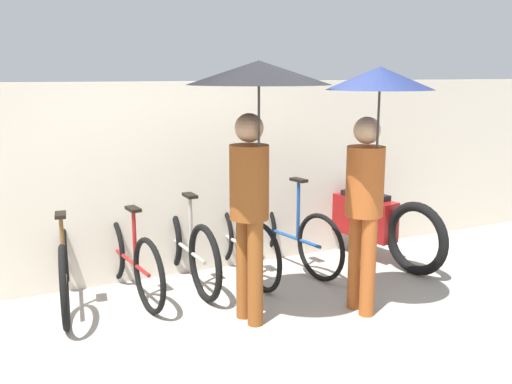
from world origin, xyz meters
name	(u,v)px	position (x,y,z in m)	size (l,w,h in m)	color
ground_plane	(270,366)	(0.00, 0.00, 0.00)	(30.00, 30.00, 0.00)	#9E998E
back_wall	(173,180)	(0.00, 2.17, 0.98)	(11.23, 0.12, 1.97)	beige
parked_bicycle_0	(65,265)	(-1.14, 1.81, 0.37)	(0.44, 1.77, 0.97)	black
parked_bicycle_1	(129,258)	(-0.57, 1.78, 0.36)	(0.44, 1.66, 1.09)	black
parked_bicycle_2	(185,246)	(0.00, 1.84, 0.37)	(0.44, 1.73, 1.10)	black
parked_bicycle_3	(239,241)	(0.57, 1.81, 0.36)	(0.44, 1.68, 1.00)	black
parked_bicycle_4	(286,233)	(1.14, 1.85, 0.37)	(0.48, 1.75, 0.99)	black
pedestrian_leading	(256,116)	(0.20, 0.66, 1.72)	(1.10, 1.10, 2.14)	brown
pedestrian_center	(373,133)	(1.15, 0.43, 1.57)	(0.86, 0.86, 2.10)	#9E4C1E
motorcycle	(364,220)	(2.09, 1.75, 0.43)	(0.67, 2.19, 0.95)	black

